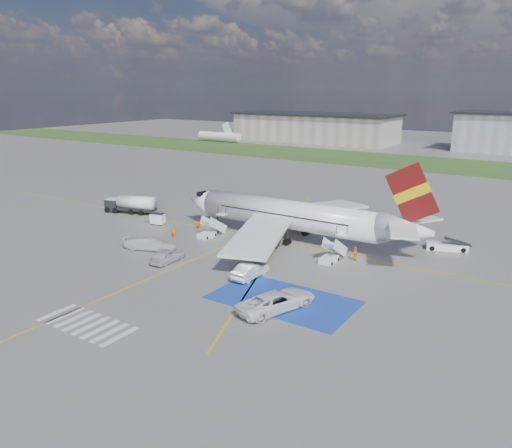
# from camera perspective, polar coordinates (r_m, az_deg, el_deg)

# --- Properties ---
(ground) EXTENTS (400.00, 400.00, 0.00)m
(ground) POSITION_cam_1_polar(r_m,az_deg,el_deg) (57.57, -3.45, -5.05)
(ground) COLOR #60605E
(ground) RESTS_ON ground
(grass_strip) EXTENTS (400.00, 30.00, 0.01)m
(grass_strip) POSITION_cam_1_polar(r_m,az_deg,el_deg) (143.22, 20.12, 6.40)
(grass_strip) COLOR #2D4C1E
(grass_strip) RESTS_ON ground
(taxiway_line_main) EXTENTS (120.00, 0.20, 0.01)m
(taxiway_line_main) POSITION_cam_1_polar(r_m,az_deg,el_deg) (67.01, 2.71, -2.06)
(taxiway_line_main) COLOR gold
(taxiway_line_main) RESTS_ON ground
(taxiway_line_cross) EXTENTS (0.20, 60.00, 0.01)m
(taxiway_line_cross) POSITION_cam_1_polar(r_m,az_deg,el_deg) (53.90, -14.21, -6.97)
(taxiway_line_cross) COLOR gold
(taxiway_line_cross) RESTS_ON ground
(taxiway_line_diag) EXTENTS (20.71, 56.45, 0.01)m
(taxiway_line_diag) POSITION_cam_1_polar(r_m,az_deg,el_deg) (67.01, 2.71, -2.06)
(taxiway_line_diag) COLOR gold
(taxiway_line_diag) RESTS_ON ground
(staging_box) EXTENTS (14.00, 8.00, 0.01)m
(staging_box) POSITION_cam_1_polar(r_m,az_deg,el_deg) (49.34, 3.15, -8.64)
(staging_box) COLOR #1B3CA5
(staging_box) RESTS_ON ground
(crosswalk) EXTENTS (9.00, 4.00, 0.01)m
(crosswalk) POSITION_cam_1_polar(r_m,az_deg,el_deg) (47.02, -18.80, -10.76)
(crosswalk) COLOR silver
(crosswalk) RESTS_ON ground
(terminal_west) EXTENTS (60.00, 22.00, 10.00)m
(terminal_west) POSITION_cam_1_polar(r_m,az_deg,el_deg) (194.50, 6.73, 10.84)
(terminal_west) COLOR gray
(terminal_west) RESTS_ON ground
(airliner) EXTENTS (36.81, 32.95, 11.92)m
(airliner) POSITION_cam_1_polar(r_m,az_deg,el_deg) (67.04, 4.73, 0.93)
(airliner) COLOR white
(airliner) RESTS_ON ground
(airstairs_fwd) EXTENTS (1.90, 5.20, 3.60)m
(airstairs_fwd) POSITION_cam_1_polar(r_m,az_deg,el_deg) (69.45, -5.43, -0.95)
(airstairs_fwd) COLOR white
(airstairs_fwd) RESTS_ON ground
(airstairs_aft) EXTENTS (1.90, 5.20, 3.60)m
(airstairs_aft) POSITION_cam_1_polar(r_m,az_deg,el_deg) (60.07, 8.50, -3.68)
(airstairs_aft) COLOR white
(airstairs_aft) RESTS_ON ground
(fuel_tanker) EXTENTS (8.83, 4.57, 2.92)m
(fuel_tanker) POSITION_cam_1_polar(r_m,az_deg,el_deg) (84.55, -14.11, 2.04)
(fuel_tanker) COLOR black
(fuel_tanker) RESTS_ON ground
(gpu_cart) EXTENTS (2.34, 1.82, 1.73)m
(gpu_cart) POSITION_cam_1_polar(r_m,az_deg,el_deg) (76.70, -11.17, 0.52)
(gpu_cart) COLOR white
(gpu_cart) RESTS_ON ground
(belt_loader) EXTENTS (5.57, 3.50, 1.62)m
(belt_loader) POSITION_cam_1_polar(r_m,az_deg,el_deg) (68.16, 21.00, -2.44)
(belt_loader) COLOR white
(belt_loader) RESTS_ON ground
(car_silver_a) EXTENTS (2.18, 4.83, 1.61)m
(car_silver_a) POSITION_cam_1_polar(r_m,az_deg,el_deg) (59.99, -10.10, -3.60)
(car_silver_a) COLOR #BABDC2
(car_silver_a) RESTS_ON ground
(car_silver_b) EXTENTS (1.81, 5.10, 1.67)m
(car_silver_b) POSITION_cam_1_polar(r_m,az_deg,el_deg) (54.41, -0.67, -5.32)
(car_silver_b) COLOR #B8BABF
(car_silver_b) RESTS_ON ground
(van_white_a) EXTENTS (4.72, 6.82, 2.34)m
(van_white_a) POSITION_cam_1_polar(r_m,az_deg,el_deg) (46.83, 2.40, -8.44)
(van_white_a) COLOR white
(van_white_a) RESTS_ON ground
(van_white_b) EXTENTS (5.68, 3.68, 2.07)m
(van_white_b) POSITION_cam_1_polar(r_m,az_deg,el_deg) (64.91, -12.01, -2.02)
(van_white_b) COLOR silver
(van_white_b) RESTS_ON ground
(crew_fwd) EXTENTS (0.70, 0.66, 1.61)m
(crew_fwd) POSITION_cam_1_polar(r_m,az_deg,el_deg) (69.54, -9.41, -0.91)
(crew_fwd) COLOR #F95E0D
(crew_fwd) RESTS_ON ground
(crew_nose) EXTENTS (0.71, 0.84, 1.52)m
(crew_nose) POSITION_cam_1_polar(r_m,az_deg,el_deg) (73.52, -6.68, 0.05)
(crew_nose) COLOR orange
(crew_nose) RESTS_ON ground
(crew_aft) EXTENTS (0.49, 1.06, 1.76)m
(crew_aft) POSITION_cam_1_polar(r_m,az_deg,el_deg) (60.82, 11.27, -3.32)
(crew_aft) COLOR orange
(crew_aft) RESTS_ON ground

